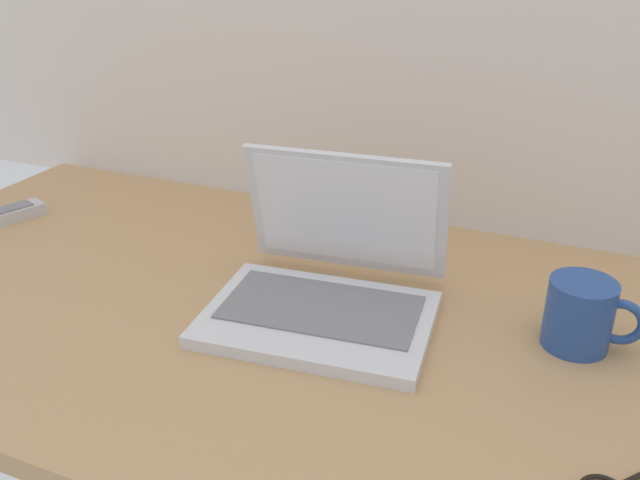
% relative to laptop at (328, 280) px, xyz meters
% --- Properties ---
extents(desk, '(1.60, 0.76, 0.03)m').
position_rel_laptop_xyz_m(desk, '(-0.01, -0.03, -0.06)').
color(desk, tan).
rests_on(desk, ground).
extents(laptop, '(0.33, 0.30, 0.21)m').
position_rel_laptop_xyz_m(laptop, '(0.00, 0.00, 0.00)').
color(laptop, silver).
rests_on(laptop, desk).
extents(coffee_mug, '(0.12, 0.09, 0.09)m').
position_rel_laptop_xyz_m(coffee_mug, '(0.34, 0.04, 0.00)').
color(coffee_mug, '#26478C').
rests_on(coffee_mug, desk).
extents(remote_control_near, '(0.10, 0.17, 0.02)m').
position_rel_laptop_xyz_m(remote_control_near, '(-0.67, 0.04, -0.03)').
color(remote_control_near, '#B7B7B7').
rests_on(remote_control_near, desk).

